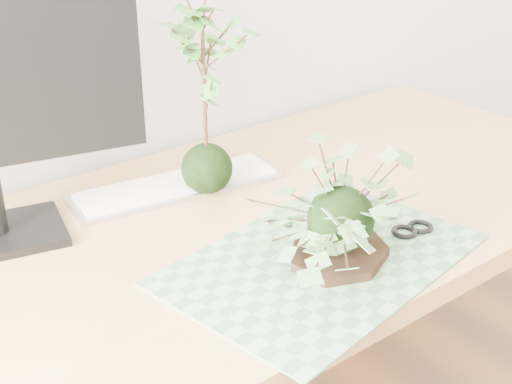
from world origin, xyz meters
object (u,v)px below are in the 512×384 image
maple_kokedama (203,45)px  desk (248,260)px  ivy_kokedama (342,191)px  keyboard (177,185)px

maple_kokedama → desk: bearing=-91.1°
maple_kokedama → ivy_kokedama: bearing=-85.5°
ivy_kokedama → maple_kokedama: (-0.03, 0.33, 0.16)m
desk → ivy_kokedama: (0.03, -0.20, 0.21)m
desk → keyboard: size_ratio=3.79×
ivy_kokedama → keyboard: bearing=99.8°
desk → keyboard: bearing=101.7°
ivy_kokedama → keyboard: size_ratio=0.77×
ivy_kokedama → desk: bearing=98.0°
desk → ivy_kokedama: size_ratio=4.94×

